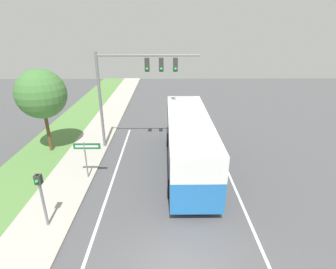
% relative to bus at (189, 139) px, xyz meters
% --- Properties ---
extents(bus, '(2.74, 10.68, 3.67)m').
position_rel_bus_xyz_m(bus, '(0.00, 0.00, 0.00)').
color(bus, '#236BB7').
rests_on(bus, ground_plane).
extents(signal_gantry, '(7.13, 0.41, 7.07)m').
position_rel_bus_xyz_m(signal_gantry, '(-3.74, 3.04, 3.19)').
color(signal_gantry, slate).
rests_on(signal_gantry, ground_plane).
extents(pedestrian_signal, '(0.28, 0.34, 2.78)m').
position_rel_bus_xyz_m(pedestrian_signal, '(-6.92, -5.60, -0.10)').
color(pedestrian_signal, slate).
rests_on(pedestrian_signal, ground_plane).
extents(street_sign, '(1.57, 0.08, 2.41)m').
position_rel_bus_xyz_m(street_sign, '(-6.11, -1.44, -0.28)').
color(street_sign, slate).
rests_on(street_sign, ground_plane).
extents(roadside_tree, '(3.39, 3.39, 5.94)m').
position_rel_bus_xyz_m(roadside_tree, '(-9.97, 2.45, 2.32)').
color(roadside_tree, brown).
rests_on(roadside_tree, grass_verge).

